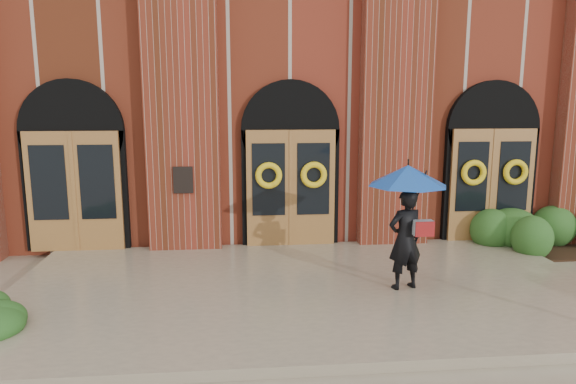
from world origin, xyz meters
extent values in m
plane|color=gray|center=(0.00, 0.00, 0.00)|extent=(90.00, 90.00, 0.00)
cube|color=gray|center=(0.00, 0.15, 0.07)|extent=(10.00, 5.30, 0.15)
cube|color=maroon|center=(0.00, 8.90, 3.50)|extent=(16.00, 12.00, 7.00)
cube|color=black|center=(-2.25, 2.47, 1.65)|extent=(0.40, 0.05, 0.55)
cube|color=maroon|center=(-2.25, 2.73, 3.50)|extent=(1.50, 0.45, 7.00)
cube|color=maroon|center=(2.25, 2.73, 3.50)|extent=(1.50, 0.45, 7.00)
cube|color=olive|center=(-4.50, 2.71, 1.40)|extent=(1.90, 0.10, 2.50)
cylinder|color=black|center=(-4.50, 2.85, 2.65)|extent=(2.10, 0.22, 2.10)
cube|color=olive|center=(0.00, 2.71, 1.40)|extent=(1.90, 0.10, 2.50)
cylinder|color=black|center=(0.00, 2.85, 2.65)|extent=(2.10, 0.22, 2.10)
cube|color=olive|center=(4.50, 2.71, 1.40)|extent=(1.90, 0.10, 2.50)
cylinder|color=black|center=(4.50, 2.85, 2.65)|extent=(2.10, 0.22, 2.10)
torus|color=yellow|center=(-0.48, 2.59, 1.70)|extent=(0.57, 0.13, 0.57)
torus|color=yellow|center=(0.48, 2.59, 1.70)|extent=(0.57, 0.13, 0.57)
torus|color=yellow|center=(4.02, 2.59, 1.70)|extent=(0.57, 0.13, 0.57)
torus|color=yellow|center=(4.98, 2.59, 1.70)|extent=(0.57, 0.13, 0.57)
imported|color=black|center=(1.63, -0.10, 0.99)|extent=(0.70, 0.55, 1.69)
cone|color=#1446A0|center=(1.63, -0.10, 2.07)|extent=(1.60, 1.60, 0.34)
cylinder|color=black|center=(1.68, -0.15, 1.62)|extent=(0.02, 0.02, 0.57)
cube|color=#ACAFB2|center=(1.87, -0.23, 1.22)|extent=(0.35, 0.23, 0.25)
cube|color=maroon|center=(1.87, -0.32, 1.22)|extent=(0.31, 0.10, 0.25)
ellipsoid|color=#254E1B|center=(5.20, 2.20, 0.43)|extent=(3.38, 1.35, 0.87)
camera|label=1|loc=(-1.08, -8.10, 3.28)|focal=32.00mm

